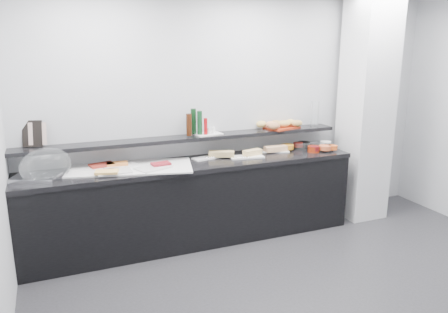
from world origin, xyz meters
name	(u,v)px	position (x,y,z in m)	size (l,w,h in m)	color
ground	(340,308)	(0.00, 0.00, 0.00)	(5.00, 5.00, 0.00)	#2D2D30
back_wall	(242,113)	(0.00, 2.00, 1.35)	(5.00, 0.02, 2.70)	#B8BBBF
column	(366,110)	(1.50, 1.65, 1.35)	(0.50, 0.50, 2.70)	white
buffet_cabinet	(194,204)	(-0.70, 1.70, 0.42)	(3.60, 0.60, 0.85)	black
counter_top	(194,165)	(-0.70, 1.70, 0.88)	(3.62, 0.62, 0.05)	black
wall_shelf	(188,138)	(-0.70, 1.88, 1.13)	(3.60, 0.25, 0.04)	black
cloche_base	(36,178)	(-2.26, 1.67, 0.92)	(0.41, 0.27, 0.04)	silver
cloche_dome	(46,166)	(-2.16, 1.67, 1.03)	(0.49, 0.32, 0.34)	white
linen_runner	(131,167)	(-1.36, 1.73, 0.91)	(1.23, 0.58, 0.01)	silver
platter_meat_a	(87,168)	(-1.78, 1.83, 0.92)	(0.33, 0.22, 0.01)	white
food_meat_a	(102,165)	(-1.64, 1.81, 0.94)	(0.24, 0.15, 0.02)	maroon
platter_salmon	(118,165)	(-1.47, 1.81, 0.92)	(0.34, 0.23, 0.01)	silver
food_salmon	(117,164)	(-1.49, 1.80, 0.94)	(0.21, 0.13, 0.02)	orange
platter_cheese	(114,171)	(-1.55, 1.59, 0.92)	(0.33, 0.22, 0.01)	silver
food_cheese	(107,172)	(-1.63, 1.54, 0.94)	(0.22, 0.14, 0.02)	#FDC662
platter_meat_b	(154,168)	(-1.16, 1.58, 0.92)	(0.33, 0.22, 0.01)	silver
food_meat_b	(161,164)	(-1.07, 1.63, 0.94)	(0.19, 0.12, 0.02)	maroon
sandwich_plate_left	(207,158)	(-0.51, 1.80, 0.91)	(0.33, 0.14, 0.01)	white
sandwich_food_left	(221,154)	(-0.35, 1.77, 0.94)	(0.28, 0.11, 0.06)	tan
tongs_left	(212,157)	(-0.47, 1.76, 0.92)	(0.01, 0.01, 0.16)	silver
sandwich_plate_mid	(247,157)	(-0.09, 1.67, 0.91)	(0.38, 0.16, 0.01)	white
sandwich_food_mid	(252,152)	(0.00, 1.70, 0.94)	(0.22, 0.09, 0.06)	#DEBA74
tongs_mid	(244,157)	(-0.14, 1.63, 0.92)	(0.01, 0.01, 0.16)	silver
sandwich_plate_right	(275,151)	(0.34, 1.79, 0.91)	(0.31, 0.13, 0.01)	white
sandwich_food_right	(276,149)	(0.33, 1.76, 0.94)	(0.27, 0.10, 0.06)	#E4A977
tongs_right	(264,152)	(0.17, 1.74, 0.92)	(0.01, 0.01, 0.16)	#B7BBBF
bowl_glass_fruit	(302,146)	(0.71, 1.79, 0.94)	(0.19, 0.19, 0.07)	white
fill_glass_fruit	(287,147)	(0.50, 1.79, 0.95)	(0.15, 0.15, 0.05)	#C67D1B
bowl_black_jam	(304,145)	(0.77, 1.86, 0.94)	(0.14, 0.14, 0.07)	black
fill_black_jam	(298,145)	(0.67, 1.83, 0.95)	(0.12, 0.12, 0.05)	#5B110D
bowl_glass_cream	(317,145)	(0.90, 1.76, 0.94)	(0.20, 0.20, 0.07)	silver
fill_glass_cream	(326,143)	(1.03, 1.77, 0.95)	(0.13, 0.13, 0.05)	white
bowl_red_jam	(314,149)	(0.75, 1.61, 0.94)	(0.14, 0.14, 0.07)	maroon
fill_red_jam	(315,148)	(0.75, 1.59, 0.95)	(0.11, 0.11, 0.05)	#560C0F
bowl_glass_salmon	(326,148)	(0.91, 1.60, 0.94)	(0.16, 0.16, 0.07)	white
fill_glass_salmon	(325,148)	(0.88, 1.58, 0.95)	(0.15, 0.15, 0.05)	#CF5D32
bowl_black_fruit	(328,148)	(0.96, 1.61, 0.94)	(0.12, 0.12, 0.07)	black
fill_black_fruit	(333,147)	(0.98, 1.55, 0.95)	(0.10, 0.10, 0.05)	#DE581E
framed_print	(32,134)	(-2.26, 1.97, 1.28)	(0.19, 0.02, 0.26)	black
print_art	(37,134)	(-2.21, 1.95, 1.28)	(0.17, 0.00, 0.22)	#C7988F
condiment_tray	(208,134)	(-0.46, 1.89, 1.16)	(0.29, 0.18, 0.01)	white
bottle_green_a	(200,123)	(-0.56, 1.87, 1.29)	(0.05, 0.05, 0.26)	#103A1C
bottle_brown	(189,125)	(-0.69, 1.86, 1.28)	(0.06, 0.06, 0.24)	#351809
bottle_green_b	(194,121)	(-0.62, 1.93, 1.30)	(0.06, 0.06, 0.28)	#0D3315
bottle_hot	(206,126)	(-0.50, 1.85, 1.25)	(0.04, 0.04, 0.18)	#9F0B10
shaker_salt	(214,130)	(-0.40, 1.87, 1.20)	(0.03, 0.03, 0.07)	white
shaker_pepper	(209,131)	(-0.47, 1.85, 1.20)	(0.03, 0.03, 0.07)	silver
bread_tray	(282,128)	(0.48, 1.90, 1.16)	(0.38, 0.27, 0.02)	#9B2910
bread_roll_nw	(261,124)	(0.23, 1.94, 1.21)	(0.13, 0.08, 0.08)	#D6AC51
bread_roll_n	(276,123)	(0.40, 1.92, 1.21)	(0.14, 0.09, 0.08)	#AA7D41
bread_roll_ne	(290,122)	(0.60, 1.92, 1.21)	(0.13, 0.08, 0.08)	#D8AF52
bread_roll_sw	(274,126)	(0.32, 1.80, 1.21)	(0.13, 0.08, 0.08)	#D89052
bread_roll_s	(274,126)	(0.31, 1.78, 1.21)	(0.15, 0.09, 0.08)	#AC6E41
bread_roll_se	(297,123)	(0.65, 1.83, 1.21)	(0.14, 0.09, 0.08)	#B28A44
bread_roll_midw	(270,125)	(0.31, 1.88, 1.21)	(0.12, 0.08, 0.08)	#CD804E
bread_roll_mide	(284,124)	(0.49, 1.87, 1.21)	(0.16, 0.10, 0.08)	tan
carafe	(315,114)	(0.93, 1.90, 1.30)	(0.10, 0.10, 0.30)	white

